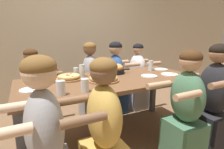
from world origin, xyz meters
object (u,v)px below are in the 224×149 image
Objects in this scene: empty_plate_d at (169,74)px; diner_far_center at (91,84)px; pizza_board_second at (69,77)px; diner_far_left at (35,94)px; skillet_bowl at (116,69)px; drinking_glass_a at (85,86)px; drinking_glass_f at (151,66)px; diner_near_midright at (185,113)px; diner_near_midleft at (104,137)px; diner_far_right at (137,79)px; drinking_glass_c at (82,71)px; drinking_glass_g at (31,75)px; drinking_glass_d at (46,74)px; drinking_glass_e at (61,89)px; empty_plate_b at (149,76)px; empty_plate_c at (31,90)px; cocktail_glass_blue at (51,78)px; pizza_board_main at (104,79)px; diner_near_right at (213,104)px; empty_plate_a at (161,69)px; drinking_glass_b at (76,72)px.

empty_plate_d is 0.18× the size of diner_far_center.
empty_plate_d is at bearing -15.21° from pizza_board_second.
diner_far_center is (0.44, 0.51, -0.27)m from pizza_board_second.
diner_far_left is (-0.35, 0.51, -0.30)m from pizza_board_second.
skillet_bowl is 2.68× the size of drinking_glass_a.
diner_near_midright is at bearing -107.06° from drinking_glass_f.
diner_far_right is (1.27, 1.37, -0.00)m from diner_near_midleft.
diner_near_midleft is at bearing -98.46° from drinking_glass_c.
drinking_glass_g is at bearing 171.76° from skillet_bowl.
drinking_glass_d is 1.01× the size of drinking_glass_e.
diner_far_right is at bearing 63.87° from empty_plate_b.
pizza_board_second is 0.91m from diner_near_midleft.
drinking_glass_f is at bearing -4.53° from drinking_glass_c.
empty_plate_c is (-1.05, -0.29, -0.05)m from skillet_bowl.
drinking_glass_e is at bearing -87.72° from cocktail_glass_blue.
drinking_glass_f is (0.86, 0.24, 0.04)m from pizza_board_main.
drinking_glass_c is at bearing 50.43° from diner_near_right.
empty_plate_a is 1.61m from drinking_glass_e.
empty_plate_c is 1.66× the size of drinking_glass_g.
drinking_glass_a reaches higher than pizza_board_main.
pizza_board_second is at bearing 69.15° from drinking_glass_e.
skillet_bowl is at bearing 6.42° from cocktail_glass_blue.
pizza_board_main is 0.83m from drinking_glass_g.
diner_far_right reaches higher than cocktail_glass_blue.
drinking_glass_f reaches higher than empty_plate_d.
empty_plate_a is 1.33× the size of drinking_glass_f.
drinking_glass_c is 0.13× the size of diner_near_midright.
diner_far_center reaches higher than drinking_glass_b.
drinking_glass_e reaches higher than pizza_board_main.
diner_far_center reaches higher than empty_plate_c.
diner_near_midleft is at bearing -75.28° from drinking_glass_d.
cocktail_glass_blue is 0.66m from diner_far_left.
drinking_glass_f is at bearing 19.98° from drinking_glass_e.
cocktail_glass_blue is 1.39m from drinking_glass_f.
pizza_board_second is at bearing -68.79° from diner_far_right.
diner_far_center is at bearing 67.25° from drinking_glass_a.
diner_near_midright is 1.43m from diner_far_right.
cocktail_glass_blue reaches higher than drinking_glass_d.
diner_near_right is at bearing -19.82° from empty_plate_c.
drinking_glass_a reaches higher than empty_plate_c.
skillet_bowl is 1.00m from diner_near_midright.
diner_near_right is (1.74, -0.63, -0.23)m from empty_plate_c.
drinking_glass_c is (0.05, -0.09, 0.02)m from drinking_glass_b.
empty_plate_a is 0.17× the size of diner_near_midleft.
empty_plate_c is 0.34m from drinking_glass_e.
diner_far_right is (0.10, 0.84, -0.27)m from empty_plate_d.
empty_plate_a is at bearing 4.79° from diner_far_right.
drinking_glass_d is 0.16m from drinking_glass_g.
diner_near_midleft reaches higher than drinking_glass_b.
drinking_glass_d is 0.81m from diner_far_center.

